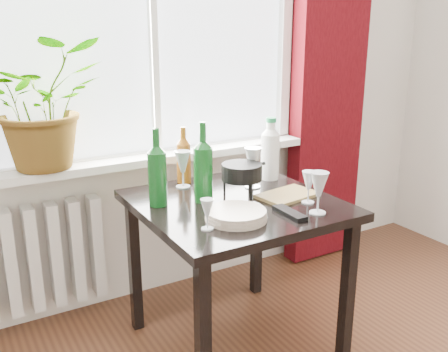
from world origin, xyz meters
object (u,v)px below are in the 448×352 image
plate_stack (236,215)px  tv_remote (290,213)px  cleaning_bottle (270,148)px  wineglass_back_left (183,169)px  table (236,220)px  bottle_amber (184,154)px  radiator (22,261)px  wineglass_back_center (253,167)px  wineglass_front_right (319,192)px  potted_plant (43,104)px  wine_bottle_right (203,162)px  wine_bottle_left (157,167)px  cutting_board (288,195)px  fondue_pot (242,179)px  wineglass_front_left (207,214)px  wineglass_far_right (309,187)px

plate_stack → tv_remote: (0.22, -0.07, -0.01)m
cleaning_bottle → wineglass_back_left: 0.46m
wineglass_back_left → tv_remote: (0.22, -0.56, -0.08)m
table → bottle_amber: (-0.08, 0.37, 0.24)m
radiator → wineglass_back_center: 1.23m
bottle_amber → wineglass_front_right: size_ratio=1.57×
potted_plant → bottle_amber: bearing=-22.2°
cleaning_bottle → wine_bottle_right: bearing=-164.0°
wine_bottle_left → bottle_amber: size_ratio=1.20×
wineglass_front_right → tv_remote: bearing=160.0°
cutting_board → wineglass_back_center: bearing=107.9°
potted_plant → fondue_pot: potted_plant is taller
radiator → wineglass_back_left: bearing=-24.5°
bottle_amber → wineglass_back_center: size_ratio=1.41×
tv_remote → wineglass_back_left: bearing=112.2°
plate_stack → tv_remote: bearing=-17.4°
wine_bottle_left → cutting_board: bearing=-19.4°
plate_stack → fondue_pot: fondue_pot is taller
wine_bottle_right → bottle_amber: 0.30m
bottle_amber → cutting_board: bearing=-54.3°
table → potted_plant: potted_plant is taller
bottle_amber → cleaning_bottle: size_ratio=0.88×
radiator → cutting_board: size_ratio=2.96×
radiator → wine_bottle_left: 0.91m
cutting_board → wineglass_front_left: bearing=-162.9°
table → wineglass_back_left: 0.37m
potted_plant → wineglass_front_right: bearing=-45.9°
plate_stack → potted_plant: bearing=124.6°
wine_bottle_left → wine_bottle_right: (0.20, -0.05, 0.01)m
table → wineglass_back_left: size_ratio=4.58×
fondue_pot → cutting_board: (0.16, -0.14, -0.07)m
potted_plant → wineglass_back_center: (0.85, -0.49, -0.31)m
wineglass_far_right → wine_bottle_right: bearing=146.4°
fondue_pot → radiator: bearing=161.5°
wineglass_back_left → cutting_board: 0.52m
wineglass_back_left → fondue_pot: bearing=-50.5°
radiator → tv_remote: bearing=-43.3°
wine_bottle_right → cutting_board: 0.43m
wineglass_far_right → cutting_board: (-0.03, 0.11, -0.07)m
wineglass_back_left → tv_remote: size_ratio=1.03×
cutting_board → radiator: bearing=147.1°
tv_remote → radiator: bearing=137.5°
cleaning_bottle → cutting_board: 0.33m
table → wineglass_front_left: size_ratio=6.78×
table → tv_remote: (0.10, -0.26, 0.10)m
radiator → wineglass_back_left: 0.92m
wineglass_back_center → wineglass_front_left: size_ratio=1.64×
cleaning_bottle → wineglass_back_center: cleaning_bottle is taller
radiator → wine_bottle_right: (0.72, -0.56, 0.54)m
wineglass_front_left → table: bearing=40.3°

